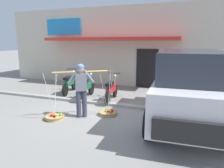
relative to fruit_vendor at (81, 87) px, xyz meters
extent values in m
plane|color=gray|center=(0.25, 0.75, -0.98)|extent=(90.00, 90.00, 0.00)
cube|color=gray|center=(0.25, 1.45, -0.93)|extent=(20.00, 0.24, 0.10)
cylinder|color=#38384C|center=(0.08, 0.05, -0.55)|extent=(0.15, 0.15, 0.86)
cylinder|color=#38384C|center=(-0.08, -0.05, -0.55)|extent=(0.15, 0.15, 0.86)
cube|color=slate|center=(0.00, 0.00, 0.15)|extent=(0.39, 0.35, 0.54)
sphere|color=tan|center=(0.00, 0.00, 0.56)|extent=(0.21, 0.21, 0.21)
sphere|color=#4C70B2|center=(0.00, 0.00, 0.61)|extent=(0.22, 0.22, 0.22)
cylinder|color=slate|center=(0.20, 0.13, 0.32)|extent=(0.33, 0.26, 0.43)
cylinder|color=slate|center=(-0.20, -0.13, 0.32)|extent=(0.33, 0.26, 0.43)
cylinder|color=tan|center=(0.00, 0.00, 0.47)|extent=(1.44, 0.96, 0.04)
cylinder|color=tan|center=(0.71, 0.46, -0.93)|extent=(0.56, 0.56, 0.09)
torus|color=olive|center=(0.71, 0.46, -0.88)|extent=(0.61, 0.61, 0.05)
sphere|color=#7BBE48|center=(0.65, 0.45, -0.84)|extent=(0.10, 0.10, 0.10)
sphere|color=red|center=(0.83, 0.39, -0.85)|extent=(0.08, 0.08, 0.08)
sphere|color=red|center=(0.71, 0.47, -0.85)|extent=(0.08, 0.08, 0.08)
sphere|color=red|center=(0.84, 0.51, -0.84)|extent=(0.10, 0.10, 0.10)
sphere|color=#669F3C|center=(0.64, 0.44, -0.80)|extent=(0.08, 0.08, 0.08)
sphere|color=gold|center=(0.68, 0.51, -0.85)|extent=(0.08, 0.08, 0.08)
cylinder|color=silver|center=(0.71, 0.59, -0.21)|extent=(0.01, 0.27, 1.36)
cylinder|color=silver|center=(0.59, 0.40, -0.21)|extent=(0.24, 0.14, 1.36)
cylinder|color=silver|center=(0.82, 0.40, -0.21)|extent=(0.24, 0.14, 1.36)
cylinder|color=tan|center=(-0.71, -0.46, -0.93)|extent=(0.56, 0.56, 0.09)
torus|color=olive|center=(-0.71, -0.46, -0.88)|extent=(0.61, 0.61, 0.05)
sphere|color=#6EAA41|center=(-0.54, -0.38, -0.84)|extent=(0.10, 0.10, 0.10)
sphere|color=#AE201B|center=(-0.66, -0.51, -0.85)|extent=(0.08, 0.08, 0.08)
sphere|color=red|center=(-0.77, -0.51, -0.84)|extent=(0.09, 0.09, 0.09)
sphere|color=gold|center=(-0.70, -0.45, -0.84)|extent=(0.09, 0.09, 0.09)
sphere|color=#73B244|center=(-0.57, -0.55, -0.80)|extent=(0.08, 0.08, 0.08)
cylinder|color=silver|center=(-0.71, -0.33, -0.21)|extent=(0.01, 0.27, 1.36)
cylinder|color=silver|center=(-0.82, -0.53, -0.21)|extent=(0.24, 0.14, 1.36)
cylinder|color=silver|center=(-0.59, -0.53, -0.21)|extent=(0.24, 0.14, 1.36)
cylinder|color=black|center=(-2.19, 3.24, -0.69)|extent=(0.21, 0.58, 0.58)
cylinder|color=black|center=(-1.92, 2.03, -0.69)|extent=(0.21, 0.58, 0.58)
cube|color=#19663D|center=(-2.19, 3.24, -0.43)|extent=(0.20, 0.30, 0.06)
cube|color=#19663D|center=(-2.03, 2.54, -0.47)|extent=(0.39, 0.92, 0.24)
cube|color=black|center=(-1.99, 2.36, -0.23)|extent=(0.34, 0.59, 0.12)
cylinder|color=slate|center=(-2.17, 3.14, -0.30)|extent=(0.12, 0.30, 0.76)
cylinder|color=black|center=(-2.15, 3.06, 0.09)|extent=(0.53, 0.15, 0.04)
sphere|color=silver|center=(-2.19, 3.22, -0.05)|extent=(0.11, 0.11, 0.11)
cylinder|color=black|center=(-0.98, 2.71, -0.69)|extent=(0.14, 0.59, 0.58)
cylinder|color=black|center=(-0.85, 1.48, -0.69)|extent=(0.14, 0.59, 0.58)
cube|color=#19663D|center=(-0.98, 2.71, -0.43)|extent=(0.17, 0.29, 0.06)
cube|color=#19663D|center=(-0.91, 1.99, -0.47)|extent=(0.29, 0.92, 0.24)
cube|color=black|center=(-0.89, 1.82, -0.23)|extent=(0.28, 0.58, 0.12)
cylinder|color=slate|center=(-0.97, 2.61, -0.30)|extent=(0.09, 0.30, 0.76)
cylinder|color=black|center=(-0.96, 2.53, 0.09)|extent=(0.54, 0.09, 0.04)
sphere|color=silver|center=(-0.98, 2.69, -0.05)|extent=(0.11, 0.11, 0.11)
cylinder|color=black|center=(0.17, 2.69, -0.69)|extent=(0.14, 0.59, 0.58)
cylinder|color=black|center=(0.31, 1.46, -0.69)|extent=(0.14, 0.59, 0.58)
cube|color=red|center=(0.17, 2.69, -0.43)|extent=(0.17, 0.29, 0.06)
cube|color=red|center=(0.25, 1.98, -0.47)|extent=(0.30, 0.92, 0.24)
cube|color=black|center=(0.27, 1.80, -0.23)|extent=(0.28, 0.58, 0.12)
cylinder|color=slate|center=(0.18, 2.59, -0.30)|extent=(0.09, 0.30, 0.76)
cylinder|color=black|center=(0.19, 2.51, 0.09)|extent=(0.54, 0.10, 0.04)
sphere|color=silver|center=(0.17, 2.67, -0.05)|extent=(0.11, 0.11, 0.11)
cube|color=silver|center=(3.16, 0.78, -0.12)|extent=(2.13, 4.79, 0.96)
cube|color=#282D38|center=(3.15, 0.92, 0.74)|extent=(1.89, 3.75, 0.76)
cube|color=black|center=(3.28, -1.63, -0.30)|extent=(1.62, 0.18, 0.44)
cylinder|color=black|center=(2.28, -0.73, -0.60)|extent=(0.30, 0.77, 0.76)
cylinder|color=black|center=(4.04, 2.28, -0.60)|extent=(0.30, 0.77, 0.76)
cylinder|color=black|center=(2.14, 2.18, -0.60)|extent=(0.30, 0.77, 0.76)
cube|color=silver|center=(3.28, -1.59, -0.48)|extent=(0.44, 0.04, 0.12)
cube|color=beige|center=(-0.87, 7.56, 1.12)|extent=(13.00, 5.00, 4.20)
cube|color=red|center=(-0.87, 4.56, 1.52)|extent=(7.15, 1.00, 0.16)
cube|color=#1E84D1|center=(-3.80, 5.01, 2.22)|extent=(2.20, 0.08, 0.90)
cube|color=black|center=(1.08, 5.04, 0.02)|extent=(1.10, 0.06, 2.00)
camera|label=1|loc=(3.06, -5.50, 1.36)|focal=33.02mm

